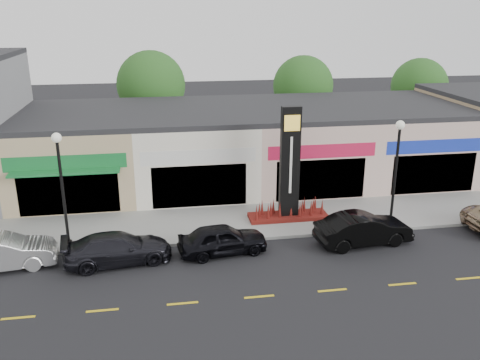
{
  "coord_description": "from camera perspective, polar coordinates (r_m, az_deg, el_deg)",
  "views": [
    {
      "loc": [
        -3.53,
        -20.07,
        10.73
      ],
      "look_at": [
        0.37,
        4.0,
        2.5
      ],
      "focal_mm": 38.0,
      "sensor_mm": 36.0,
      "label": 1
    }
  ],
  "objects": [
    {
      "name": "car_black_sedan",
      "position": [
        23.47,
        -1.97,
        -6.67
      ],
      "size": [
        2.18,
        4.27,
        1.39
      ],
      "primitive_type": "imported",
      "rotation": [
        0.0,
        0.0,
        1.71
      ],
      "color": "black",
      "rests_on": "ground"
    },
    {
      "name": "car_black_conv",
      "position": [
        25.03,
        13.69,
        -5.38
      ],
      "size": [
        2.11,
        4.77,
        1.52
      ],
      "primitive_type": "imported",
      "rotation": [
        0.0,
        0.0,
        1.68
      ],
      "color": "black",
      "rests_on": "ground"
    },
    {
      "name": "pylon_sign",
      "position": [
        26.52,
        5.55,
        -0.03
      ],
      "size": [
        4.2,
        1.3,
        6.0
      ],
      "color": "#53110E",
      "rests_on": "sidewalk"
    },
    {
      "name": "tree_rear_mid",
      "position": [
        41.63,
        7.09,
        10.45
      ],
      "size": [
        4.8,
        4.8,
        7.29
      ],
      "color": "#382619",
      "rests_on": "ground"
    },
    {
      "name": "shop_beige",
      "position": [
        33.0,
        -17.58,
        3.15
      ],
      "size": [
        7.0,
        10.85,
        4.8
      ],
      "color": "tan",
      "rests_on": "ground"
    },
    {
      "name": "shop_pink_w",
      "position": [
        33.86,
        6.58,
        4.28
      ],
      "size": [
        7.0,
        10.01,
        4.8
      ],
      "color": "#C6A297",
      "rests_on": "ground"
    },
    {
      "name": "sidewalk",
      "position": [
        26.88,
        -0.9,
        -4.7
      ],
      "size": [
        52.0,
        4.3,
        0.15
      ],
      "primitive_type": "cube",
      "color": "gray",
      "rests_on": "ground"
    },
    {
      "name": "curb",
      "position": [
        24.86,
        -0.14,
        -6.73
      ],
      "size": [
        52.0,
        0.2,
        0.15
      ],
      "primitive_type": "cube",
      "color": "gray",
      "rests_on": "ground"
    },
    {
      "name": "car_dark_sedan",
      "position": [
        23.27,
        -13.57,
        -7.48
      ],
      "size": [
        2.55,
        4.94,
        1.37
      ],
      "primitive_type": "imported",
      "rotation": [
        0.0,
        0.0,
        1.71
      ],
      "color": "black",
      "rests_on": "ground"
    },
    {
      "name": "shop_pink_e",
      "position": [
        36.35,
        17.3,
        4.56
      ],
      "size": [
        7.0,
        10.01,
        4.8
      ],
      "color": "#C6A297",
      "rests_on": "ground"
    },
    {
      "name": "shop_cream",
      "position": [
        32.69,
        -5.35,
        3.81
      ],
      "size": [
        7.0,
        10.01,
        4.8
      ],
      "color": "white",
      "rests_on": "ground"
    },
    {
      "name": "ground",
      "position": [
        23.04,
        0.69,
        -9.11
      ],
      "size": [
        120.0,
        120.0,
        0.0
      ],
      "primitive_type": "plane",
      "color": "black",
      "rests_on": "ground"
    },
    {
      "name": "lamp_east_near",
      "position": [
        26.37,
        17.15,
        1.84
      ],
      "size": [
        0.44,
        0.44,
        5.47
      ],
      "color": "black",
      "rests_on": "sidewalk"
    },
    {
      "name": "tree_rear_west",
      "position": [
        39.96,
        -9.95,
        10.46
      ],
      "size": [
        5.2,
        5.2,
        7.83
      ],
      "color": "#382619",
      "rests_on": "ground"
    },
    {
      "name": "car_white_van",
      "position": [
        24.43,
        -25.34,
        -7.36
      ],
      "size": [
        2.27,
        4.82,
        1.53
      ],
      "primitive_type": "imported",
      "rotation": [
        0.0,
        0.0,
        1.72
      ],
      "color": "silver",
      "rests_on": "ground"
    },
    {
      "name": "lamp_west_near",
      "position": [
        24.13,
        -19.42,
        0.06
      ],
      "size": [
        0.44,
        0.44,
        5.47
      ],
      "color": "black",
      "rests_on": "sidewalk"
    },
    {
      "name": "tree_rear_east",
      "position": [
        45.46,
        19.47,
        9.9
      ],
      "size": [
        4.6,
        4.6,
        6.94
      ],
      "color": "#382619",
      "rests_on": "ground"
    }
  ]
}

